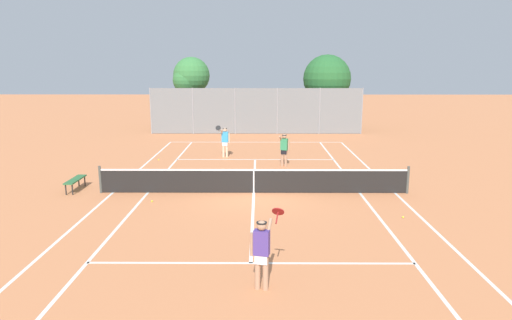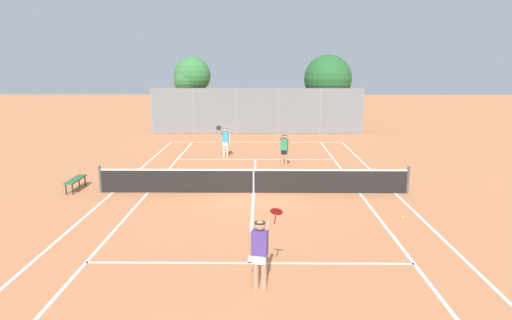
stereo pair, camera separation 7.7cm
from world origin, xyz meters
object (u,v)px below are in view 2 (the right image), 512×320
player_far_left (225,140)px  loose_tennis_ball_0 (202,183)px  loose_tennis_ball_1 (152,201)px  tree_behind_right (329,80)px  courtside_bench (75,180)px  tennis_net (254,180)px  player_far_right (284,148)px  tree_behind_left (191,77)px  loose_tennis_ball_4 (159,160)px  loose_tennis_ball_2 (403,217)px  player_near_side (260,250)px

player_far_left → loose_tennis_ball_0: size_ratio=26.88×
loose_tennis_ball_1 → tree_behind_right: (9.11, 19.08, 3.71)m
courtside_bench → tennis_net: bearing=-2.8°
loose_tennis_ball_0 → player_far_right: bearing=42.5°
loose_tennis_ball_1 → tree_behind_right: size_ratio=0.01×
loose_tennis_ball_1 → courtside_bench: size_ratio=0.04×
tree_behind_left → tree_behind_right: bearing=-4.5°
tennis_net → tree_behind_right: size_ratio=2.12×
tree_behind_right → tree_behind_left: bearing=175.5°
player_far_right → tree_behind_left: 15.72m
loose_tennis_ball_4 → courtside_bench: size_ratio=0.04×
player_far_right → loose_tennis_ball_4: bearing=167.7°
player_far_right → tree_behind_right: bearing=73.1°
player_far_left → loose_tennis_ball_2: size_ratio=26.88×
loose_tennis_ball_0 → courtside_bench: bearing=-167.5°
loose_tennis_ball_0 → loose_tennis_ball_1: size_ratio=1.00×
player_near_side → tree_behind_left: (-5.41, 26.44, 3.03)m
player_far_left → tree_behind_left: (-3.51, 11.68, 3.03)m
player_near_side → loose_tennis_ball_4: 14.91m
loose_tennis_ball_4 → tree_behind_left: 13.14m
tennis_net → tree_behind_left: (-5.14, 18.70, 3.45)m
loose_tennis_ball_1 → tree_behind_left: tree_behind_left is taller
player_far_right → loose_tennis_ball_1: bearing=-130.7°
loose_tennis_ball_1 → loose_tennis_ball_4: bearing=100.4°
tennis_net → loose_tennis_ball_1: 3.91m
loose_tennis_ball_1 → loose_tennis_ball_2: size_ratio=1.00×
tree_behind_left → tennis_net: bearing=-74.6°
loose_tennis_ball_4 → courtside_bench: (-2.03, -5.82, 0.38)m
loose_tennis_ball_1 → loose_tennis_ball_0: bearing=60.5°
player_near_side → tennis_net: bearing=92.0°
player_far_right → loose_tennis_ball_1: player_far_right is taller
player_near_side → tree_behind_left: 27.15m
loose_tennis_ball_0 → tree_behind_left: tree_behind_left is taller
player_near_side → loose_tennis_ball_1: 7.69m
player_far_right → loose_tennis_ball_0: 4.99m
player_far_right → loose_tennis_ball_2: 8.46m
loose_tennis_ball_4 → loose_tennis_ball_2: bearing=-42.5°
loose_tennis_ball_1 → tree_behind_right: 21.47m
player_far_left → loose_tennis_ball_4: size_ratio=26.88×
tennis_net → tree_behind_left: bearing=105.4°
loose_tennis_ball_2 → player_near_side: bearing=-133.9°
player_near_side → tree_behind_right: 26.28m
tennis_net → player_far_left: (-1.63, 7.02, 0.42)m
tennis_net → player_far_right: player_far_right is taller
player_near_side → loose_tennis_ball_1: size_ratio=26.88×
player_far_left → tree_behind_right: (7.04, 10.85, 2.82)m
player_far_left → courtside_bench: (-5.44, -6.68, -0.52)m
loose_tennis_ball_0 → courtside_bench: 5.01m
player_near_side → player_far_right: bearing=84.7°
loose_tennis_ball_1 → courtside_bench: 3.74m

